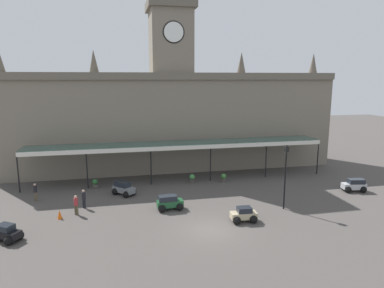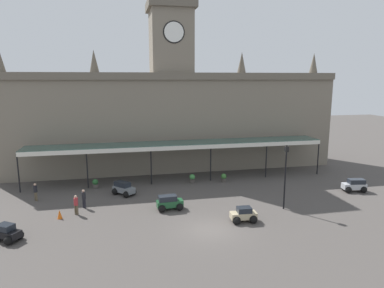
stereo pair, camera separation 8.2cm
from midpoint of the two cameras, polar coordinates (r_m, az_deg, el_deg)
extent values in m
plane|color=#494441|center=(26.61, 2.96, -13.97)|extent=(140.00, 140.00, 0.00)
cube|color=slate|center=(43.07, -3.47, 3.80)|extent=(39.93, 6.28, 11.77)
cube|color=#685F52|center=(39.50, -2.84, 11.15)|extent=(39.93, 0.30, 0.80)
cube|color=slate|center=(42.95, -3.62, 16.45)|extent=(4.80, 4.80, 7.19)
cube|color=#61594D|center=(43.54, -3.69, 21.82)|extent=(5.50, 5.50, 1.00)
cylinder|color=white|center=(40.63, -3.10, 18.00)|extent=(2.20, 0.12, 2.20)
cylinder|color=black|center=(40.67, -3.11, 17.99)|extent=(2.46, 0.06, 2.46)
cone|color=#5B5448|center=(42.40, -16.00, 13.03)|extent=(1.10, 1.10, 2.60)
cone|color=#5B5448|center=(45.00, 8.12, 13.18)|extent=(1.10, 1.10, 2.60)
cone|color=#5B5448|center=(49.29, 19.35, 12.48)|extent=(1.10, 1.10, 2.60)
cube|color=#38564C|center=(38.14, -2.25, 0.13)|extent=(32.54, 3.20, 0.16)
cube|color=silver|center=(36.63, -1.82, -0.63)|extent=(32.54, 0.12, 0.44)
cylinder|color=black|center=(37.98, -26.85, -4.31)|extent=(0.14, 0.14, 3.99)
cylinder|color=black|center=(36.82, -17.01, -4.05)|extent=(0.14, 0.14, 3.99)
cylinder|color=black|center=(36.78, -6.85, -3.66)|extent=(0.14, 0.14, 3.99)
cylinder|color=black|center=(37.88, 3.02, -3.17)|extent=(0.14, 0.14, 3.99)
cylinder|color=black|center=(40.02, 12.06, -2.63)|extent=(0.14, 0.14, 3.99)
cylinder|color=black|center=(43.05, 20.01, -2.11)|extent=(0.14, 0.14, 3.99)
cube|color=#1E512D|center=(30.17, -3.76, -9.78)|extent=(2.30, 1.02, 0.55)
cube|color=#1E232B|center=(29.96, -4.15, -8.92)|extent=(1.59, 0.92, 0.45)
sphere|color=black|center=(30.81, -2.49, -9.76)|extent=(0.64, 0.64, 0.64)
sphere|color=black|center=(29.99, -2.10, -10.35)|extent=(0.64, 0.64, 0.64)
sphere|color=black|center=(30.54, -5.37, -10.00)|extent=(0.64, 0.64, 0.64)
sphere|color=black|center=(29.71, -5.07, -10.60)|extent=(0.64, 0.64, 0.64)
cube|color=tan|center=(28.06, 8.43, -11.57)|extent=(2.09, 0.98, 0.50)
cube|color=#1E232B|center=(27.90, 8.55, -10.69)|extent=(1.14, 0.85, 0.42)
sphere|color=black|center=(27.56, 7.33, -12.42)|extent=(0.64, 0.64, 0.64)
sphere|color=black|center=(28.34, 6.81, -11.73)|extent=(0.64, 0.64, 0.64)
sphere|color=black|center=(27.95, 10.04, -12.15)|extent=(0.64, 0.64, 0.64)
sphere|color=black|center=(28.72, 9.46, -11.49)|extent=(0.64, 0.64, 0.64)
cube|color=#B2B5BA|center=(38.29, 25.11, -6.31)|extent=(2.37, 1.26, 0.55)
cube|color=#1E232B|center=(38.25, 25.43, -5.57)|extent=(1.67, 1.08, 0.45)
sphere|color=black|center=(37.62, 24.34, -6.90)|extent=(0.64, 0.64, 0.64)
sphere|color=black|center=(38.39, 23.74, -6.50)|extent=(0.64, 0.64, 0.64)
sphere|color=black|center=(38.34, 26.42, -6.75)|extent=(0.64, 0.64, 0.64)
sphere|color=black|center=(39.09, 25.79, -6.37)|extent=(0.64, 0.64, 0.64)
cube|color=black|center=(27.96, -28.38, -12.90)|extent=(2.20, 1.86, 0.50)
cube|color=#1E232B|center=(27.82, -28.54, -12.01)|extent=(1.36, 1.27, 0.42)
sphere|color=black|center=(27.81, -26.71, -13.32)|extent=(0.64, 0.64, 0.64)
sphere|color=black|center=(27.30, -28.11, -13.91)|extent=(0.64, 0.64, 0.64)
sphere|color=black|center=(28.78, -28.57, -12.68)|extent=(0.64, 0.64, 0.64)
cube|color=slate|center=(34.34, -11.25, -7.38)|extent=(2.19, 2.26, 0.55)
cube|color=#1E232B|center=(34.33, -11.52, -6.52)|extent=(1.66, 1.70, 0.45)
sphere|color=black|center=(34.17, -9.78, -7.81)|extent=(0.64, 0.64, 0.64)
sphere|color=black|center=(33.58, -10.87, -8.19)|extent=(0.64, 0.64, 0.64)
sphere|color=black|center=(35.24, -11.59, -7.30)|extent=(0.64, 0.64, 0.64)
sphere|color=black|center=(34.66, -12.68, -7.65)|extent=(0.64, 0.64, 0.64)
cylinder|color=brown|center=(35.39, -24.54, -7.86)|extent=(0.17, 0.17, 0.82)
cylinder|color=brown|center=(35.19, -24.40, -7.95)|extent=(0.17, 0.17, 0.82)
cylinder|color=black|center=(35.08, -24.56, -6.78)|extent=(0.34, 0.34, 0.62)
sphere|color=tan|center=(34.96, -24.62, -6.12)|extent=(0.23, 0.23, 0.23)
cylinder|color=brown|center=(30.73, -18.77, -10.24)|extent=(0.17, 0.17, 0.82)
cylinder|color=brown|center=(30.57, -18.50, -10.33)|extent=(0.17, 0.17, 0.82)
cylinder|color=#A52D33|center=(30.40, -18.72, -9.02)|extent=(0.34, 0.34, 0.62)
sphere|color=tan|center=(30.27, -18.77, -8.26)|extent=(0.23, 0.23, 0.23)
cylinder|color=black|center=(31.99, -17.57, -9.32)|extent=(0.17, 0.17, 0.82)
cylinder|color=black|center=(31.81, -17.37, -9.43)|extent=(0.17, 0.17, 0.82)
cylinder|color=black|center=(31.67, -17.55, -8.15)|extent=(0.34, 0.34, 0.62)
sphere|color=tan|center=(31.53, -17.59, -7.42)|extent=(0.23, 0.23, 0.23)
cylinder|color=black|center=(30.67, 15.03, -5.87)|extent=(0.13, 0.13, 5.08)
cube|color=black|center=(30.01, 15.29, -0.82)|extent=(0.30, 0.30, 0.44)
sphere|color=black|center=(29.95, 15.32, -0.29)|extent=(0.14, 0.14, 0.14)
cone|color=orange|center=(30.28, -21.10, -10.81)|extent=(0.40, 0.40, 0.73)
cylinder|color=#47423D|center=(37.92, 5.17, -5.98)|extent=(0.56, 0.56, 0.42)
sphere|color=#3A7132|center=(37.80, 5.18, -5.33)|extent=(0.60, 0.60, 0.60)
cylinder|color=#47423D|center=(37.54, -0.05, -6.11)|extent=(0.56, 0.56, 0.42)
sphere|color=#3C8140|center=(37.41, -0.05, -5.45)|extent=(0.60, 0.60, 0.60)
cylinder|color=#47423D|center=(37.12, -15.75, -6.73)|extent=(0.56, 0.56, 0.42)
sphere|color=#285C2D|center=(36.99, -15.78, -6.07)|extent=(0.60, 0.60, 0.60)
camera|label=1|loc=(0.04, -90.08, -0.01)|focal=32.27mm
camera|label=2|loc=(0.04, 89.92, 0.01)|focal=32.27mm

